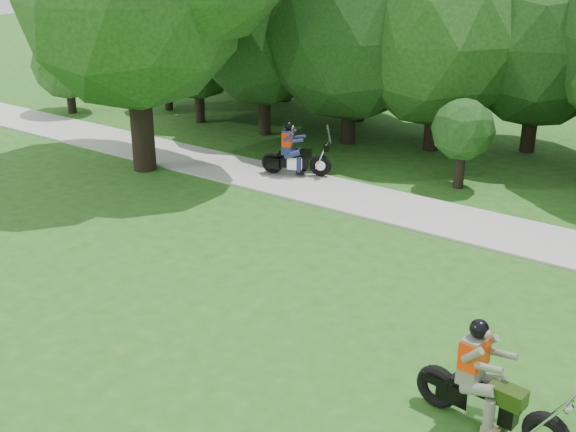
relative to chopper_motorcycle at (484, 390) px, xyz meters
The scene contains 4 objects.
ground 2.56m from the chopper_motorcycle, 159.93° to the right, with size 100.00×100.00×0.00m, color #205117.
walkway 7.54m from the chopper_motorcycle, 108.02° to the left, with size 60.00×2.20×0.06m, color #A3A39D.
chopper_motorcycle is the anchor object (origin of this frame).
touring_motorcycle 11.73m from the chopper_motorcycle, 138.91° to the left, with size 1.96×1.24×1.58m.
Camera 1 is at (5.09, -7.88, 6.86)m, focal length 45.00 mm.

